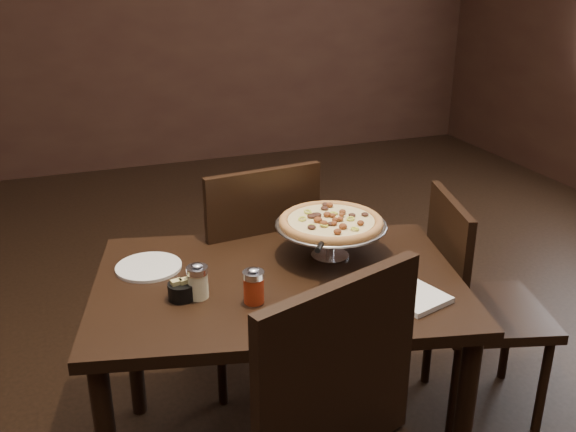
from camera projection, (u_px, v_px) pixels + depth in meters
name	position (u px, v px, depth m)	size (l,w,h in m)	color
room	(301.00, 44.00, 1.88)	(6.04, 7.04, 2.84)	black
dining_table	(279.00, 305.00, 2.03)	(1.28, 0.99, 0.71)	black
pizza_stand	(331.00, 222.00, 2.10)	(0.37, 0.37, 0.15)	silver
parmesan_shaker	(198.00, 281.00, 1.87)	(0.06, 0.06, 0.11)	#F8F5C1
pepper_flake_shaker	(254.00, 286.00, 1.84)	(0.06, 0.06, 0.11)	maroon
packet_caddy	(182.00, 290.00, 1.87)	(0.08, 0.08, 0.06)	black
napkin_stack	(416.00, 297.00, 1.87)	(0.16, 0.16, 0.02)	white
plate_left	(149.00, 267.00, 2.06)	(0.21, 0.21, 0.01)	white
plate_near	(344.00, 313.00, 1.79)	(0.25, 0.25, 0.01)	white
serving_spatula	(321.00, 244.00, 1.95)	(0.15, 0.15, 0.02)	silver
chair_far	(252.00, 266.00, 2.51)	(0.49, 0.49, 0.95)	black
chair_side	(473.00, 299.00, 2.35)	(0.50, 0.50, 0.87)	black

